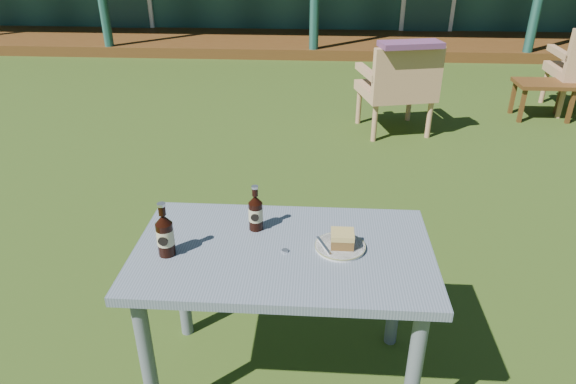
# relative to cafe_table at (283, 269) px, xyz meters

# --- Properties ---
(ground) EXTENTS (80.00, 80.00, 0.00)m
(ground) POSITION_rel_cafe_table_xyz_m (0.00, 1.60, -0.62)
(ground) COLOR #334916
(cafe_table) EXTENTS (1.20, 0.70, 0.72)m
(cafe_table) POSITION_rel_cafe_table_xyz_m (0.00, 0.00, 0.00)
(cafe_table) COLOR slate
(cafe_table) RESTS_ON ground
(plate) EXTENTS (0.20, 0.20, 0.01)m
(plate) POSITION_rel_cafe_table_xyz_m (0.23, 0.02, 0.11)
(plate) COLOR silver
(plate) RESTS_ON cafe_table
(cake_slice) EXTENTS (0.09, 0.09, 0.06)m
(cake_slice) POSITION_rel_cafe_table_xyz_m (0.24, 0.02, 0.15)
(cake_slice) COLOR brown
(cake_slice) RESTS_ON plate
(fork) EXTENTS (0.07, 0.13, 0.00)m
(fork) POSITION_rel_cafe_table_xyz_m (0.16, 0.01, 0.12)
(fork) COLOR silver
(fork) RESTS_ON plate
(cola_bottle_near) EXTENTS (0.06, 0.06, 0.20)m
(cola_bottle_near) POSITION_rel_cafe_table_xyz_m (-0.13, 0.14, 0.18)
(cola_bottle_near) COLOR black
(cola_bottle_near) RESTS_ON cafe_table
(cola_bottle_far) EXTENTS (0.07, 0.07, 0.23)m
(cola_bottle_far) POSITION_rel_cafe_table_xyz_m (-0.45, -0.07, 0.19)
(cola_bottle_far) COLOR black
(cola_bottle_far) RESTS_ON cafe_table
(bottle_cap) EXTENTS (0.03, 0.03, 0.01)m
(bottle_cap) POSITION_rel_cafe_table_xyz_m (0.01, -0.02, 0.11)
(bottle_cap) COLOR silver
(bottle_cap) RESTS_ON cafe_table
(armchair_left) EXTENTS (0.79, 0.76, 0.89)m
(armchair_left) POSITION_rel_cafe_table_xyz_m (0.89, 3.24, -0.12)
(armchair_left) COLOR tan
(armchair_left) RESTS_ON ground
(floral_throw) EXTENTS (0.60, 0.37, 0.05)m
(floral_throw) POSITION_rel_cafe_table_xyz_m (0.93, 3.06, 0.30)
(floral_throw) COLOR #62355A
(floral_throw) RESTS_ON armchair_left
(side_table) EXTENTS (0.60, 0.40, 0.40)m
(side_table) POSITION_rel_cafe_table_xyz_m (2.51, 3.80, -0.28)
(side_table) COLOR #513013
(side_table) RESTS_ON ground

